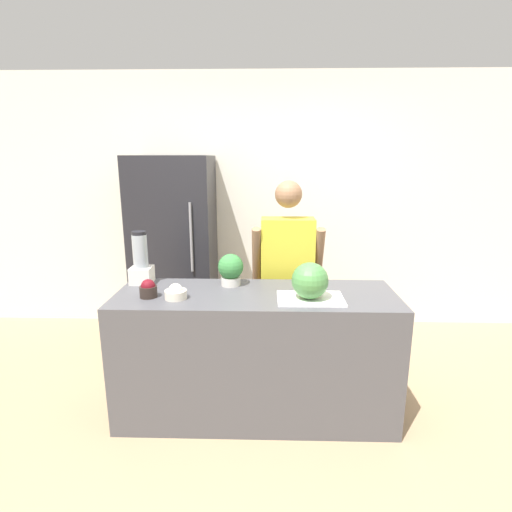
% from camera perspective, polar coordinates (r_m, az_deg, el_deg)
% --- Properties ---
extents(ground_plane, '(14.00, 14.00, 0.00)m').
position_cam_1_polar(ground_plane, '(2.83, -0.21, -24.79)').
color(ground_plane, tan).
extents(wall_back, '(8.00, 0.06, 2.60)m').
position_cam_1_polar(wall_back, '(4.21, 0.60, 7.49)').
color(wall_back, white).
rests_on(wall_back, ground_plane).
extents(counter_island, '(1.88, 0.64, 0.88)m').
position_cam_1_polar(counter_island, '(2.86, -0.02, -13.76)').
color(counter_island, '#4C4C51').
rests_on(counter_island, ground_plane).
extents(refrigerator, '(0.77, 0.66, 1.79)m').
position_cam_1_polar(refrigerator, '(4.02, -11.52, 1.03)').
color(refrigerator, '#232328').
rests_on(refrigerator, ground_plane).
extents(person, '(0.55, 0.26, 1.60)m').
position_cam_1_polar(person, '(3.21, 4.44, -3.40)').
color(person, '#4C608C').
rests_on(person, ground_plane).
extents(cutting_board, '(0.42, 0.28, 0.01)m').
position_cam_1_polar(cutting_board, '(2.59, 7.78, -6.05)').
color(cutting_board, white).
rests_on(cutting_board, counter_island).
extents(watermelon, '(0.23, 0.23, 0.23)m').
position_cam_1_polar(watermelon, '(2.54, 7.72, -3.51)').
color(watermelon, '#4C8C47').
rests_on(watermelon, cutting_board).
extents(bowl_cherries, '(0.11, 0.11, 0.12)m').
position_cam_1_polar(bowl_cherries, '(2.69, -15.14, -4.59)').
color(bowl_cherries, '#2D231E').
rests_on(bowl_cherries, counter_island).
extents(bowl_cream, '(0.14, 0.14, 0.10)m').
position_cam_1_polar(bowl_cream, '(2.62, -11.40, -5.17)').
color(bowl_cream, beige).
rests_on(bowl_cream, counter_island).
extents(blender, '(0.15, 0.15, 0.38)m').
position_cam_1_polar(blender, '(2.97, -16.12, -0.85)').
color(blender, silver).
rests_on(blender, counter_island).
extents(potted_plant, '(0.18, 0.18, 0.23)m').
position_cam_1_polar(potted_plant, '(2.82, -3.63, -1.86)').
color(potted_plant, beige).
rests_on(potted_plant, counter_island).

